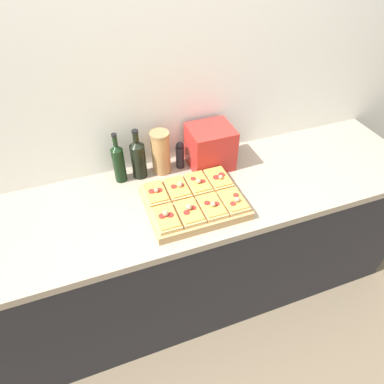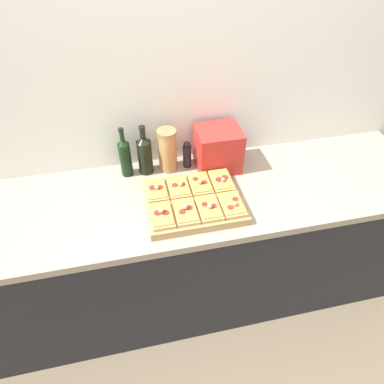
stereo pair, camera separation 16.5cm
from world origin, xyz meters
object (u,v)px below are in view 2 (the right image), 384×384
object	(u,v)px
grain_jar_tall	(167,150)
toaster_oven	(218,149)
pepper_mill	(187,154)
cutting_board	(193,202)
wine_bottle	(145,154)
olive_oil_bottle	(125,156)

from	to	relation	value
grain_jar_tall	toaster_oven	world-z (taller)	grain_jar_tall
pepper_mill	cutting_board	bearing A→B (deg)	-96.41
grain_jar_tall	pepper_mill	bearing A→B (deg)	0.00
cutting_board	wine_bottle	distance (m)	0.38
wine_bottle	cutting_board	bearing A→B (deg)	-58.98
wine_bottle	toaster_oven	xyz separation A→B (m)	(0.39, -0.04, 0.00)
pepper_mill	wine_bottle	bearing A→B (deg)	180.00
grain_jar_tall	pepper_mill	world-z (taller)	grain_jar_tall
pepper_mill	toaster_oven	xyz separation A→B (m)	(0.16, -0.04, 0.04)
cutting_board	toaster_oven	size ratio (longest dim) A/B	1.81
toaster_oven	grain_jar_tall	bearing A→B (deg)	172.06
wine_bottle	pepper_mill	distance (m)	0.23
olive_oil_bottle	grain_jar_tall	distance (m)	0.22
wine_bottle	pepper_mill	size ratio (longest dim) A/B	1.74
grain_jar_tall	toaster_oven	distance (m)	0.27
cutting_board	toaster_oven	world-z (taller)	toaster_oven
cutting_board	olive_oil_bottle	distance (m)	0.44
pepper_mill	toaster_oven	world-z (taller)	toaster_oven
toaster_oven	cutting_board	bearing A→B (deg)	-125.11
cutting_board	grain_jar_tall	xyz separation A→B (m)	(-0.07, 0.32, 0.10)
pepper_mill	toaster_oven	distance (m)	0.17
cutting_board	grain_jar_tall	bearing A→B (deg)	102.41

